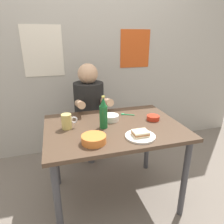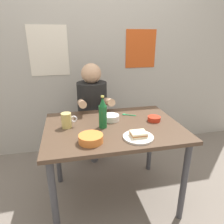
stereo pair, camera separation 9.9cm
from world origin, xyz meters
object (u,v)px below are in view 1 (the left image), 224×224
at_px(person_seated, 89,102).
at_px(plate_orange, 140,136).
at_px(stool, 90,136).
at_px(rice_bowl_white, 111,117).
at_px(beer_bottle, 103,114).
at_px(sandwich, 140,133).
at_px(beer_mug, 67,121).
at_px(dining_table, 114,136).

relative_size(person_seated, plate_orange, 3.27).
xyz_separation_m(stool, rice_bowl_white, (0.10, -0.52, 0.42)).
distance_m(beer_bottle, rice_bowl_white, 0.18).
bearing_deg(sandwich, rice_bowl_white, 108.33).
bearing_deg(stool, rice_bowl_white, -79.33).
bearing_deg(beer_bottle, sandwich, -47.77).
xyz_separation_m(beer_mug, rice_bowl_white, (0.37, 0.06, -0.03)).
height_order(plate_orange, beer_mug, beer_mug).
xyz_separation_m(stool, plate_orange, (0.22, -0.88, 0.40)).
bearing_deg(rice_bowl_white, person_seated, 100.90).
bearing_deg(plate_orange, rice_bowl_white, 108.33).
relative_size(stool, rice_bowl_white, 3.21).
distance_m(dining_table, plate_orange, 0.30).
bearing_deg(beer_mug, person_seated, 64.17).
distance_m(stool, sandwich, 1.00).
bearing_deg(plate_orange, stool, 103.89).
bearing_deg(plate_orange, dining_table, 116.58).
height_order(sandwich, beer_mug, beer_mug).
bearing_deg(stool, beer_mug, -115.39).
bearing_deg(dining_table, plate_orange, -63.42).
bearing_deg(person_seated, dining_table, -81.53).
xyz_separation_m(stool, person_seated, (0.00, -0.01, 0.42)).
bearing_deg(rice_bowl_white, sandwich, -71.67).
height_order(dining_table, beer_mug, beer_mug).
bearing_deg(beer_mug, plate_orange, -31.20).
xyz_separation_m(dining_table, plate_orange, (0.13, -0.25, 0.10)).
bearing_deg(dining_table, beer_mug, 172.57).
relative_size(stool, sandwich, 4.09).
xyz_separation_m(person_seated, sandwich, (0.22, -0.87, 0.01)).
height_order(stool, sandwich, sandwich).
bearing_deg(beer_mug, dining_table, -7.43).
relative_size(person_seated, beer_bottle, 2.75).
bearing_deg(sandwich, stool, 103.89).
xyz_separation_m(person_seated, plate_orange, (0.22, -0.87, -0.02)).
height_order(sandwich, beer_bottle, beer_bottle).
bearing_deg(sandwich, dining_table, 116.58).
distance_m(person_seated, sandwich, 0.90).
xyz_separation_m(person_seated, beer_bottle, (0.00, -0.63, 0.09)).
height_order(person_seated, beer_bottle, person_seated).
distance_m(plate_orange, beer_bottle, 0.34).
relative_size(dining_table, person_seated, 1.53).
bearing_deg(sandwich, person_seated, 104.06).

